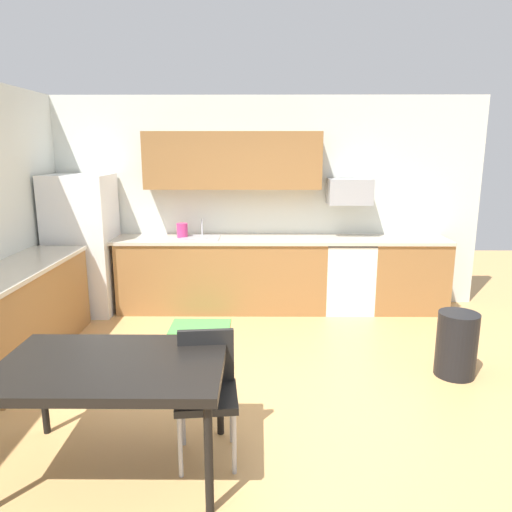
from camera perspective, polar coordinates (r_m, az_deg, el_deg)
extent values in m
plane|color=tan|center=(4.17, -0.10, -16.64)|extent=(12.00, 12.00, 0.00)
cube|color=silver|center=(6.33, 0.10, 6.38)|extent=(5.80, 0.10, 2.70)
cube|color=olive|center=(6.17, -4.04, -2.33)|extent=(2.61, 0.60, 0.90)
cube|color=olive|center=(6.44, 17.57, -2.27)|extent=(0.94, 0.60, 0.90)
cube|color=olive|center=(5.26, -26.11, -6.30)|extent=(0.60, 2.00, 0.90)
cube|color=beige|center=(6.04, 0.08, 1.96)|extent=(4.80, 0.64, 0.04)
cube|color=beige|center=(5.14, -26.62, -1.32)|extent=(0.64, 2.00, 0.04)
cube|color=olive|center=(6.08, -2.79, 11.31)|extent=(2.20, 0.34, 0.70)
cube|color=white|center=(6.37, -19.93, 1.28)|extent=(0.76, 0.70, 1.74)
cube|color=white|center=(6.25, 10.83, -2.41)|extent=(0.60, 0.60, 0.88)
cube|color=black|center=(6.15, 11.00, 1.68)|extent=(0.60, 0.60, 0.03)
cube|color=#9EA0A5|center=(6.17, 11.08, 7.55)|extent=(0.54, 0.36, 0.32)
cube|color=#A5A8AD|center=(6.10, -6.60, 1.59)|extent=(0.48, 0.40, 0.14)
cylinder|color=#B2B5BA|center=(6.24, -6.44, 3.35)|extent=(0.02, 0.02, 0.24)
cube|color=black|center=(3.19, -16.84, -12.47)|extent=(1.40, 0.90, 0.06)
cylinder|color=black|center=(2.92, -5.65, -22.95)|extent=(0.05, 0.05, 0.69)
cylinder|color=black|center=(3.90, -24.06, -14.36)|extent=(0.05, 0.05, 0.69)
cylinder|color=black|center=(3.58, -4.31, -15.69)|extent=(0.05, 0.05, 0.69)
cube|color=black|center=(3.28, -5.90, -16.42)|extent=(0.44, 0.44, 0.05)
cube|color=black|center=(3.35, -5.97, -11.94)|extent=(0.38, 0.08, 0.40)
cylinder|color=#B2B2B7|center=(3.27, -9.02, -21.54)|extent=(0.03, 0.03, 0.42)
cylinder|color=#B2B2B7|center=(3.26, -2.61, -21.44)|extent=(0.03, 0.03, 0.42)
cylinder|color=#B2B2B7|center=(3.56, -8.69, -18.47)|extent=(0.03, 0.03, 0.42)
cylinder|color=#B2B2B7|center=(3.55, -2.91, -18.37)|extent=(0.03, 0.03, 0.42)
cylinder|color=black|center=(4.79, 22.79, -9.69)|extent=(0.36, 0.36, 0.60)
cube|color=#4CA54C|center=(5.71, -6.65, -8.32)|extent=(0.70, 0.50, 0.01)
cylinder|color=#CC3372|center=(6.15, -8.78, 2.95)|extent=(0.14, 0.14, 0.20)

